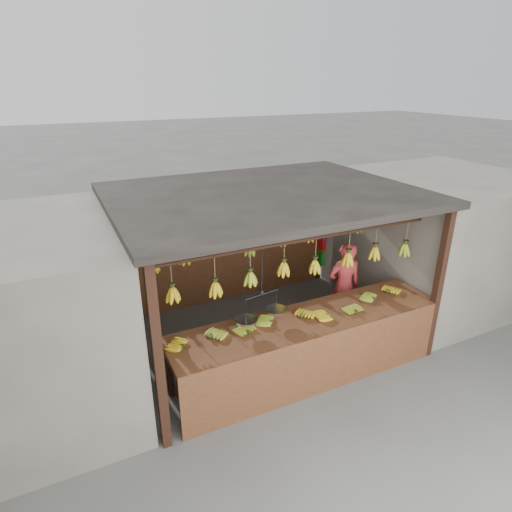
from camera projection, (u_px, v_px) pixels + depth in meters
ground at (264, 336)px, 6.94m from camera, size 80.00×80.00×0.00m
stall at (255, 214)px, 6.46m from camera, size 4.30×3.30×2.40m
neighbor_right at (437, 237)px, 7.95m from camera, size 3.00×3.00×2.30m
counter at (313, 335)px, 5.68m from camera, size 3.87×0.88×0.96m
hanging_bananas at (266, 244)px, 6.32m from camera, size 3.58×2.25×0.39m
balance_scale at (261, 312)px, 5.46m from camera, size 0.74×0.34×0.95m
vendor at (344, 287)px, 6.91m from camera, size 0.62×0.48×1.51m
bag_bundles at (321, 236)px, 8.47m from camera, size 0.08×0.26×1.24m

